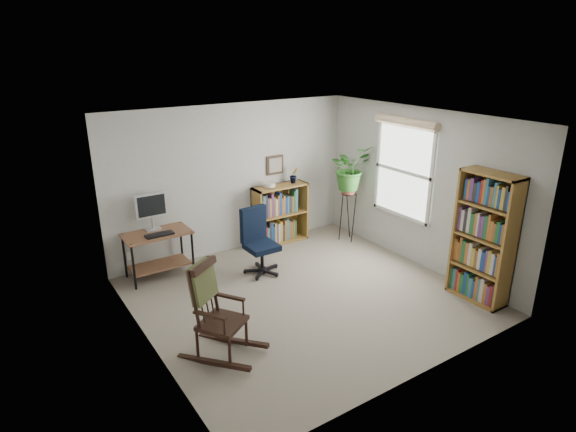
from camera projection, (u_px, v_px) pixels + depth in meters
floor at (304, 297)px, 6.55m from camera, size 4.20×4.00×0.00m
ceiling at (306, 119)px, 5.74m from camera, size 4.20×4.00×0.00m
wall_back at (233, 179)px, 7.72m from camera, size 4.20×0.00×2.40m
wall_front at (427, 272)px, 4.58m from camera, size 4.20×0.00×2.40m
wall_left at (143, 250)px, 5.06m from camera, size 0.00×4.00×2.40m
wall_right at (419, 188)px, 7.24m from camera, size 0.00×4.00×2.40m
window at (403, 172)px, 7.39m from camera, size 0.12×1.20×1.50m
desk at (159, 254)px, 7.04m from camera, size 0.95×0.52×0.68m
monitor at (152, 212)px, 6.94m from camera, size 0.46×0.16×0.56m
keyboard at (159, 235)px, 6.83m from camera, size 0.40×0.15×0.02m
office_chair at (262, 242)px, 7.06m from camera, size 0.61×0.61×1.02m
rocking_chair at (222, 311)px, 5.16m from camera, size 1.00×1.10×1.10m
low_bookshelf at (280, 214)px, 8.22m from camera, size 0.96×0.32×1.02m
tall_bookshelf at (484, 238)px, 6.23m from camera, size 0.33×0.77×1.75m
plant_stand at (348, 213)px, 8.30m from camera, size 0.34×0.34×0.99m
spider_plant at (351, 147)px, 7.91m from camera, size 1.69×1.88×1.46m
potted_plant_small at (294, 180)px, 8.18m from camera, size 0.13×0.24×0.11m
framed_picture at (275, 165)px, 8.06m from camera, size 0.32×0.04×0.32m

